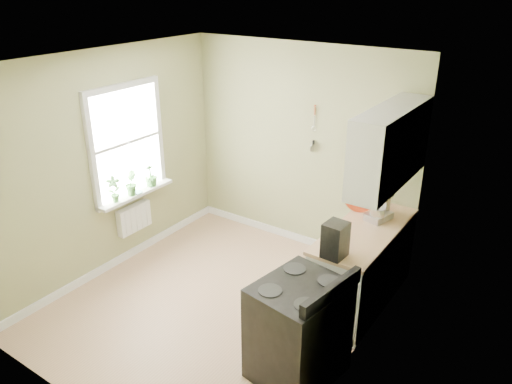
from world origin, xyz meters
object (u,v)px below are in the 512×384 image
Objects in this scene: stand_mixer at (380,205)px; coffee_maker at (335,241)px; stove at (298,330)px; kettle at (371,193)px.

coffee_maker is (-0.06, -1.02, 0.00)m from stand_mixer.
stand_mixer is 1.02m from coffee_maker.
stove is 2.20m from kettle.
coffee_maker is (0.21, -1.42, 0.06)m from kettle.
kettle is at bearing 98.29° from coffee_maker.
stand_mixer is 1.10× the size of coffee_maker.
stand_mixer is 1.88× the size of kettle.
stove is 0.92m from coffee_maker.
coffee_maker reaches higher than kettle.
stove is 1.81m from stand_mixer.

